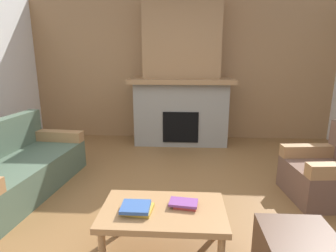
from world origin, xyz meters
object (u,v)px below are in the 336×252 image
at_px(armchair, 328,174).
at_px(fireplace, 181,82).
at_px(couch, 16,169).
at_px(coffee_table, 163,215).

bearing_deg(armchair, fireplace, 128.79).
height_order(fireplace, couch, fireplace).
relative_size(fireplace, couch, 1.44).
bearing_deg(coffee_table, armchair, 30.60).
bearing_deg(coffee_table, couch, 150.94).
relative_size(couch, armchair, 2.20).
relative_size(armchair, coffee_table, 0.85).
xyz_separation_m(couch, coffee_table, (1.89, -1.05, 0.09)).
bearing_deg(coffee_table, fireplace, 88.24).
height_order(fireplace, coffee_table, fireplace).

